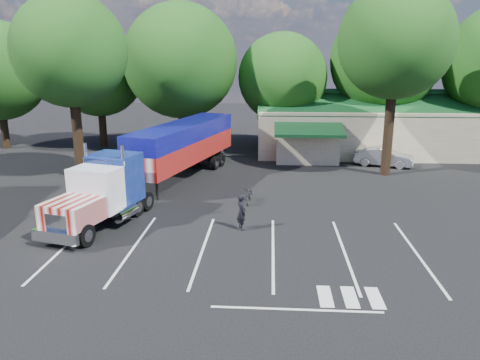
# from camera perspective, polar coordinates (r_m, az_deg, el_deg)

# --- Properties ---
(ground) EXTENTS (120.00, 120.00, 0.00)m
(ground) POSITION_cam_1_polar(r_m,az_deg,el_deg) (27.19, -2.75, -3.37)
(ground) COLOR black
(ground) RESTS_ON ground
(event_hall) EXTENTS (24.20, 14.12, 5.55)m
(event_hall) POSITION_cam_1_polar(r_m,az_deg,el_deg) (45.20, 17.58, 6.24)
(event_hall) COLOR beige
(event_hall) RESTS_ON ground
(tree_row_b) EXTENTS (8.40, 8.40, 11.35)m
(tree_row_b) POSITION_cam_1_polar(r_m,az_deg,el_deg) (46.30, -16.87, 12.62)
(tree_row_b) COLOR black
(tree_row_b) RESTS_ON ground
(tree_row_c) EXTENTS (10.00, 10.00, 13.05)m
(tree_row_c) POSITION_cam_1_polar(r_m,az_deg,el_deg) (42.59, -7.28, 14.19)
(tree_row_c) COLOR black
(tree_row_c) RESTS_ON ground
(tree_row_d) EXTENTS (8.00, 8.00, 10.60)m
(tree_row_d) POSITION_cam_1_polar(r_m,az_deg,el_deg) (43.19, 5.21, 12.33)
(tree_row_d) COLOR black
(tree_row_d) RESTS_ON ground
(tree_row_e) EXTENTS (9.60, 9.60, 12.90)m
(tree_row_e) POSITION_cam_1_polar(r_m,az_deg,el_deg) (44.77, 17.19, 13.76)
(tree_row_e) COLOR black
(tree_row_e) RESTS_ON ground
(tree_near_left) EXTENTS (7.60, 7.60, 12.65)m
(tree_near_left) POSITION_cam_1_polar(r_m,az_deg,el_deg) (34.39, -20.01, 14.55)
(tree_near_left) COLOR black
(tree_near_left) RESTS_ON ground
(tree_near_right) EXTENTS (8.00, 8.00, 13.50)m
(tree_near_right) POSITION_cam_1_polar(r_m,az_deg,el_deg) (35.19, 18.47, 15.73)
(tree_near_right) COLOR black
(tree_near_right) RESTS_ON ground
(semi_truck) EXTENTS (7.60, 19.80, 4.16)m
(semi_truck) POSITION_cam_1_polar(r_m,az_deg,el_deg) (30.87, -8.98, 3.21)
(semi_truck) COLOR black
(semi_truck) RESTS_ON ground
(woman) EXTENTS (0.69, 0.80, 1.85)m
(woman) POSITION_cam_1_polar(r_m,az_deg,el_deg) (23.57, 0.18, -3.92)
(woman) COLOR black
(woman) RESTS_ON ground
(bicycle) EXTENTS (0.81, 1.96, 1.01)m
(bicycle) POSITION_cam_1_polar(r_m,az_deg,el_deg) (27.91, 1.16, -1.79)
(bicycle) COLOR black
(bicycle) RESTS_ON ground
(silver_sedan) EXTENTS (4.78, 2.90, 1.49)m
(silver_sedan) POSITION_cam_1_polar(r_m,az_deg,el_deg) (38.78, 17.13, 2.70)
(silver_sedan) COLOR #B4B6BD
(silver_sedan) RESTS_ON ground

